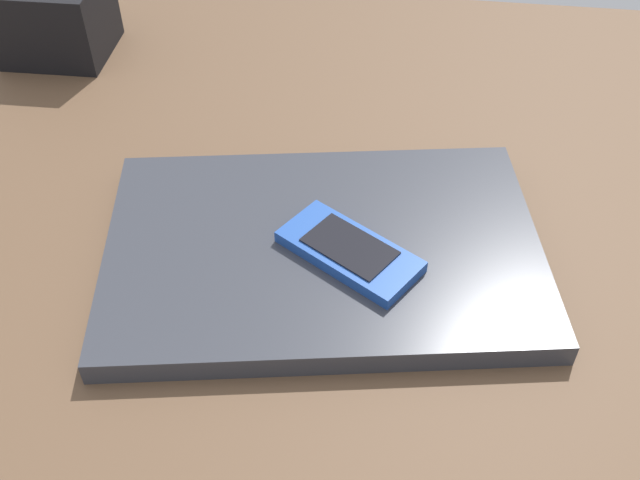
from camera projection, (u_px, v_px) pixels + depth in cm
name	position (u px, v px, depth cm)	size (l,w,h in cm)	color
desk_surface	(331.00, 227.00, 63.31)	(120.00, 80.00, 3.00)	brown
laptop_closed	(320.00, 250.00, 57.93)	(33.23, 22.07, 1.92)	#33353D
cell_phone_on_laptop	(349.00, 251.00, 55.72)	(11.65, 9.89, 1.10)	#1E479E
desk_organizer	(55.00, 17.00, 78.20)	(10.53, 9.51, 8.10)	black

